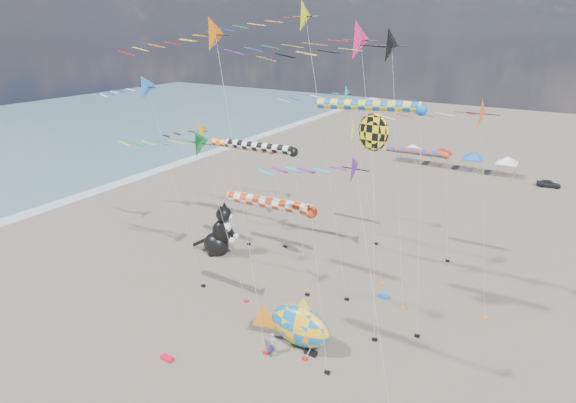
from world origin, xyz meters
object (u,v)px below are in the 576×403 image
at_px(cat_inflatable, 218,229).
at_px(child_blue, 271,351).
at_px(fish_inflatable, 299,325).
at_px(person_adult, 273,343).
at_px(parked_car, 549,184).
at_px(child_green, 292,343).

height_order(cat_inflatable, child_blue, cat_inflatable).
xyz_separation_m(cat_inflatable, fish_inflatable, (14.36, -8.15, -0.96)).
bearing_deg(child_blue, person_adult, 85.94).
xyz_separation_m(cat_inflatable, person_adult, (13.09, -9.73, -2.01)).
bearing_deg(cat_inflatable, person_adult, -52.44).
bearing_deg(parked_car, fish_inflatable, 157.49).
xyz_separation_m(cat_inflatable, child_blue, (13.17, -10.08, -2.37)).
distance_m(child_green, parked_car, 52.11).
height_order(person_adult, parked_car, person_adult).
relative_size(fish_inflatable, child_blue, 6.88).
height_order(child_green, child_blue, child_green).
bearing_deg(child_green, parked_car, 76.97).
xyz_separation_m(fish_inflatable, child_green, (-0.32, -0.47, -1.35)).
bearing_deg(fish_inflatable, child_blue, -121.77).
relative_size(person_adult, parked_car, 0.52).
xyz_separation_m(fish_inflatable, person_adult, (-1.27, -1.58, -1.04)).
bearing_deg(child_green, person_adult, -128.26).
relative_size(fish_inflatable, person_adult, 3.86).
distance_m(cat_inflatable, person_adult, 16.43).
relative_size(child_blue, parked_car, 0.29).
relative_size(child_green, child_blue, 1.13).
relative_size(child_green, parked_car, 0.33).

